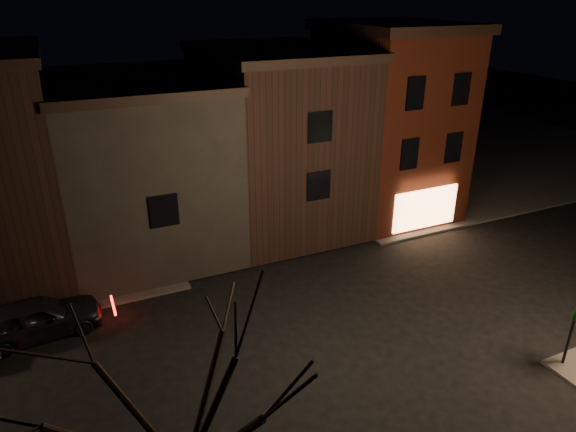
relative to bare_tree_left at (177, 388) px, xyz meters
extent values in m
plane|color=black|center=(8.00, 7.00, -5.43)|extent=(120.00, 120.00, 0.00)
cube|color=#2D2B28|center=(28.00, 27.00, -5.37)|extent=(30.00, 30.00, 0.12)
cube|color=#44170C|center=(16.00, 16.50, -0.31)|extent=(6.00, 8.00, 10.00)
cube|color=black|center=(16.00, 16.50, 4.94)|extent=(6.50, 8.50, 0.50)
cube|color=#F6AB6E|center=(16.00, 12.45, -4.01)|extent=(4.00, 0.12, 2.20)
cube|color=black|center=(9.50, 17.50, -0.81)|extent=(7.00, 10.00, 9.00)
cube|color=black|center=(9.50, 17.50, 3.89)|extent=(7.30, 10.30, 0.40)
cube|color=black|center=(2.25, 17.50, -1.31)|extent=(7.50, 10.00, 8.00)
cube|color=black|center=(2.25, 17.50, 2.89)|extent=(7.80, 10.30, 0.40)
cylinder|color=black|center=(13.60, 1.60, -3.31)|extent=(0.10, 0.10, 4.00)
imported|color=black|center=(-3.13, 11.11, -4.64)|extent=(4.79, 2.29, 1.58)
camera|label=1|loc=(-1.18, -7.51, 6.67)|focal=32.00mm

